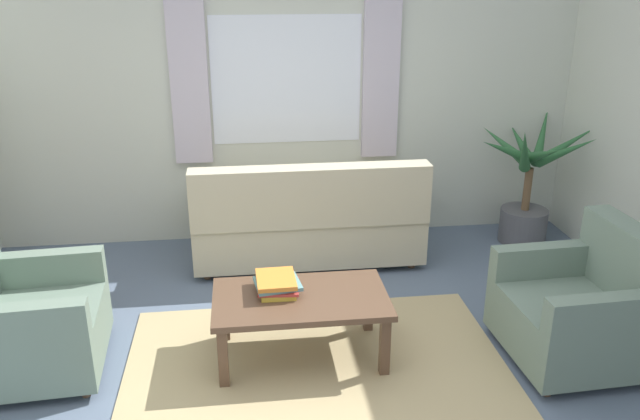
% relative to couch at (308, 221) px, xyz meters
% --- Properties ---
extents(ground_plane, '(6.24, 6.24, 0.00)m').
position_rel_couch_xyz_m(ground_plane, '(-0.12, -1.59, -0.37)').
color(ground_plane, slate).
extents(wall_back, '(5.32, 0.12, 2.60)m').
position_rel_couch_xyz_m(wall_back, '(-0.12, 0.67, 0.93)').
color(wall_back, beige).
rests_on(wall_back, ground_plane).
extents(window_with_curtains, '(1.98, 0.07, 1.40)m').
position_rel_couch_xyz_m(window_with_curtains, '(-0.12, 0.59, 1.08)').
color(window_with_curtains, white).
extents(area_rug, '(2.40, 1.66, 0.01)m').
position_rel_couch_xyz_m(area_rug, '(-0.12, -1.59, -0.36)').
color(area_rug, tan).
rests_on(area_rug, ground_plane).
extents(couch, '(1.90, 0.82, 0.92)m').
position_rel_couch_xyz_m(couch, '(0.00, 0.00, 0.00)').
color(couch, '#BCB293').
rests_on(couch, ground_plane).
extents(armchair_left, '(0.87, 0.89, 0.88)m').
position_rel_couch_xyz_m(armchair_left, '(-1.91, -1.37, -0.01)').
color(armchair_left, slate).
rests_on(armchair_left, ground_plane).
extents(armchair_right, '(0.86, 0.88, 0.88)m').
position_rel_couch_xyz_m(armchair_right, '(1.57, -1.66, -0.01)').
color(armchair_right, slate).
rests_on(armchair_right, ground_plane).
extents(coffee_table, '(1.10, 0.64, 0.44)m').
position_rel_couch_xyz_m(coffee_table, '(-0.20, -1.43, 0.01)').
color(coffee_table, brown).
rests_on(coffee_table, ground_plane).
extents(book_stack_on_table, '(0.31, 0.30, 0.10)m').
position_rel_couch_xyz_m(book_stack_on_table, '(-0.34, -1.36, 0.13)').
color(book_stack_on_table, gold).
rests_on(book_stack_on_table, coffee_table).
extents(potted_plant, '(1.09, 1.12, 1.22)m').
position_rel_couch_xyz_m(potted_plant, '(2.00, 0.17, 0.13)').
color(potted_plant, '#56565B').
rests_on(potted_plant, ground_plane).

